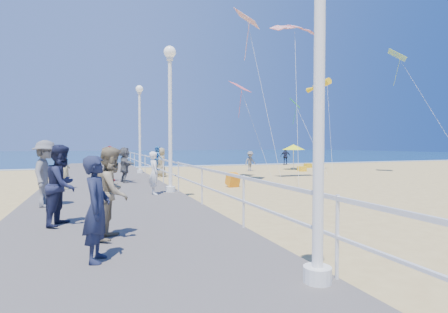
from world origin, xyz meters
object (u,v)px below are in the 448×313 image
object	(u,v)px
beach_umbrella	(294,147)
lamp_post_near	(320,22)
spectator_6	(65,170)
beach_walker_a	(250,161)
spectator_0	(97,209)
beach_chair_left	(302,169)
lamp_post_far	(140,119)
spectator_7	(62,185)
spectator_1	(112,193)
spectator_3	(110,164)
woman_holding_toddler	(154,173)
beach_walker_b	(285,156)
lamp_post_mid	(170,103)
beach_chair_right	(308,166)
spectator_2	(46,173)
beach_walker_c	(161,162)
box_kite	(233,181)
spectator_5	(125,165)
toddler_held	(158,158)

from	to	relation	value
beach_umbrella	lamp_post_near	bearing A→B (deg)	-121.09
spectator_6	beach_walker_a	size ratio (longest dim) A/B	0.93
spectator_0	beach_chair_left	bearing A→B (deg)	-26.61
lamp_post_far	spectator_7	distance (m)	14.00
spectator_1	spectator_3	bearing A→B (deg)	17.20
woman_holding_toddler	beach_walker_b	distance (m)	25.85
woman_holding_toddler	spectator_7	world-z (taller)	spectator_7
lamp_post_mid	spectator_0	bearing A→B (deg)	-109.95
beach_walker_a	beach_chair_right	distance (m)	6.91
spectator_3	spectator_2	bearing A→B (deg)	-167.39
lamp_post_mid	beach_chair_right	bearing A→B (deg)	42.78
lamp_post_far	woman_holding_toddler	bearing A→B (deg)	-94.07
spectator_1	beach_chair_right	xyz separation A→B (m)	(18.11, 20.50, -1.05)
beach_walker_c	beach_umbrella	bearing A→B (deg)	93.58
spectator_2	beach_umbrella	bearing A→B (deg)	-40.05
lamp_post_far	beach_chair_right	bearing A→B (deg)	19.55
lamp_post_far	beach_umbrella	size ratio (longest dim) A/B	2.49
box_kite	beach_chair_right	size ratio (longest dim) A/B	1.09
lamp_post_mid	box_kite	distance (m)	6.24
beach_umbrella	beach_chair_left	world-z (taller)	beach_umbrella
woman_holding_toddler	spectator_1	bearing A→B (deg)	160.58
lamp_post_mid	spectator_7	world-z (taller)	lamp_post_mid
spectator_3	box_kite	xyz separation A→B (m)	(5.84, -1.04, -0.94)
beach_chair_left	spectator_6	bearing A→B (deg)	-151.76
spectator_2	spectator_7	xyz separation A→B (m)	(0.61, -2.56, -0.06)
beach_walker_b	spectator_3	bearing A→B (deg)	53.25
spectator_1	beach_chair_left	xyz separation A→B (m)	(15.19, 16.99, -1.05)
spectator_3	spectator_5	world-z (taller)	spectator_3
beach_walker_a	box_kite	xyz separation A→B (m)	(-5.25, -9.27, -0.50)
beach_chair_left	spectator_1	bearing A→B (deg)	-131.80
spectator_5	spectator_7	size ratio (longest dim) A/B	0.93
lamp_post_far	beach_walker_b	size ratio (longest dim) A/B	2.97
spectator_3	beach_umbrella	world-z (taller)	beach_umbrella
spectator_6	beach_walker_c	world-z (taller)	beach_walker_c
spectator_3	woman_holding_toddler	bearing A→B (deg)	-136.39
lamp_post_mid	beach_umbrella	size ratio (longest dim) A/B	2.49
spectator_6	lamp_post_far	bearing A→B (deg)	-38.85
beach_walker_a	beach_umbrella	xyz separation A→B (m)	(4.01, 0.01, 1.11)
spectator_7	beach_walker_b	xyz separation A→B (m)	(19.41, 23.56, -0.37)
beach_chair_right	spectator_3	bearing A→B (deg)	-150.51
lamp_post_far	box_kite	xyz separation A→B (m)	(3.89, -5.46, -3.36)
beach_walker_c	box_kite	distance (m)	7.25
lamp_post_near	box_kite	bearing A→B (deg)	72.75
spectator_1	beach_chair_right	distance (m)	27.37
woman_holding_toddler	toddler_held	bearing A→B (deg)	-47.46
spectator_6	spectator_7	world-z (taller)	spectator_7
lamp_post_far	spectator_5	xyz separation A→B (m)	(-1.31, -5.10, -2.45)
lamp_post_mid	spectator_2	world-z (taller)	lamp_post_mid
spectator_2	beach_umbrella	distance (m)	22.49
beach_umbrella	beach_chair_left	size ratio (longest dim) A/B	3.89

